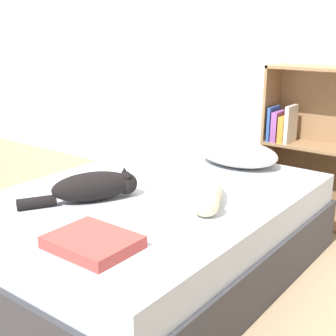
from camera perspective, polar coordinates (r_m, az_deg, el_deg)
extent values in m
plane|color=#997F60|center=(2.69, -1.85, -12.08)|extent=(8.00, 8.00, 0.00)
cube|color=white|center=(3.52, 12.89, 15.64)|extent=(8.00, 0.06, 2.50)
cube|color=#333338|center=(2.62, -1.88, -9.35)|extent=(1.38, 1.85, 0.29)
cube|color=#B2BCCC|center=(2.53, -1.93, -4.72)|extent=(1.33, 1.80, 0.17)
ellipsoid|color=beige|center=(2.99, 8.53, 1.73)|extent=(0.52, 0.35, 0.15)
ellipsoid|color=beige|center=(2.34, 4.90, -2.77)|extent=(0.34, 0.44, 0.13)
sphere|color=beige|center=(2.17, 4.63, -4.29)|extent=(0.13, 0.13, 0.13)
cone|color=beige|center=(2.14, 5.64, -2.59)|extent=(0.04, 0.04, 0.03)
cone|color=beige|center=(2.15, 3.71, -2.50)|extent=(0.04, 0.04, 0.03)
cylinder|color=beige|center=(2.62, 5.24, -1.43)|extent=(0.14, 0.19, 0.05)
ellipsoid|color=black|center=(2.39, -9.15, -2.23)|extent=(0.34, 0.44, 0.15)
sphere|color=black|center=(2.43, -5.09, -1.90)|extent=(0.11, 0.11, 0.11)
cone|color=black|center=(2.44, -5.35, -0.28)|extent=(0.04, 0.04, 0.03)
cone|color=black|center=(2.38, -4.91, -0.69)|extent=(0.04, 0.04, 0.03)
cylinder|color=black|center=(2.36, -15.73, -4.07)|extent=(0.14, 0.19, 0.06)
cube|color=#8E6B47|center=(3.42, 12.30, 3.41)|extent=(0.02, 0.26, 1.06)
cube|color=#8E6B47|center=(3.45, 16.95, -5.87)|extent=(0.71, 0.26, 0.02)
cube|color=#8E6B47|center=(3.21, 18.54, 11.45)|extent=(0.71, 0.26, 0.02)
cube|color=#8E6B47|center=(3.29, 17.71, 2.48)|extent=(0.67, 0.26, 0.02)
cube|color=#8E6B47|center=(3.40, 18.42, 2.86)|extent=(0.71, 0.02, 1.06)
cube|color=#2D519E|center=(3.34, 12.68, 5.32)|extent=(0.02, 0.16, 0.23)
cube|color=#8C4C99|center=(3.33, 13.29, 4.99)|extent=(0.04, 0.16, 0.21)
cube|color=orange|center=(3.31, 14.07, 4.64)|extent=(0.04, 0.16, 0.18)
cube|color=beige|center=(3.29, 14.73, 5.18)|extent=(0.03, 0.16, 0.26)
cube|color=#B2423D|center=(1.90, -9.16, -8.92)|extent=(0.34, 0.27, 0.05)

